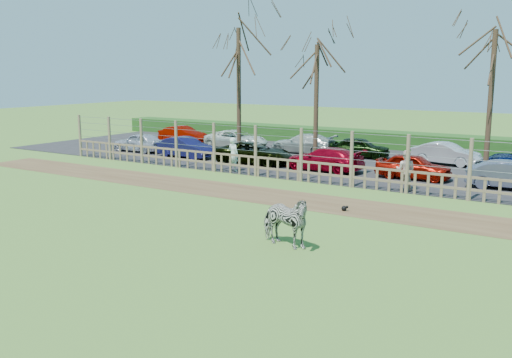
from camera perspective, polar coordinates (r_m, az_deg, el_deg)
The scene contains 23 objects.
ground at distance 20.12m, azimuth -6.24°, elevation -3.92°, with size 120.00×120.00×0.00m, color olive.
dirt_strip at distance 23.70m, azimuth 0.54°, elevation -1.60°, with size 34.00×2.80×0.01m, color brown.
asphalt at distance 32.48m, azimuth 9.87°, elevation 1.63°, with size 44.00×13.00×0.04m, color #232326.
hedge at distance 38.92m, azimuth 13.86°, elevation 3.76°, with size 46.00×2.00×1.10m, color #1E4716.
fence at distance 26.54m, azimuth 4.53°, elevation 1.46°, with size 30.16×0.16×2.50m.
tree_left at distance 33.40m, azimuth -1.75°, elevation 11.67°, with size 4.80×4.80×7.88m.
tree_mid at distance 32.00m, azimuth 6.09°, elevation 10.32°, with size 4.80×4.80×6.83m.
tree_right at distance 29.64m, azimuth 22.61°, elevation 10.26°, with size 4.80×4.80×7.35m.
zebra at distance 16.64m, azimuth 2.85°, elevation -4.21°, with size 0.84×1.85×1.56m, color gray.
visitor_a at distance 29.06m, azimuth -2.29°, elevation 2.48°, with size 0.63×0.41×1.72m, color silver.
visitor_b at distance 25.18m, azimuth 14.71°, elevation 0.86°, with size 0.84×0.65×1.72m, color beige.
crow at distance 21.23m, azimuth 8.83°, elevation -2.91°, with size 0.26×0.20×0.22m.
car_0 at distance 36.91m, azimuth -11.59°, elevation 3.63°, with size 1.42×3.52×1.20m, color silver.
car_1 at distance 33.93m, azimuth -7.06°, elevation 3.15°, with size 1.27×3.64×1.20m, color #17174F.
car_2 at distance 31.32m, azimuth -0.21°, elevation 2.61°, with size 1.99×4.32×1.20m, color black.
car_3 at distance 29.40m, azimuth 6.87°, elevation 2.00°, with size 1.68×4.13×1.20m, color maroon.
car_4 at distance 27.96m, azimuth 15.47°, elevation 1.23°, with size 1.42×3.52×1.20m, color #8D0D04.
car_5 at distance 26.94m, azimuth 24.10°, elevation 0.33°, with size 1.27×3.64×1.20m, color #535872.
car_7 at distance 40.85m, azimuth -7.32°, elevation 4.42°, with size 1.27×3.64×1.20m, color #860B00.
car_8 at distance 37.69m, azimuth -1.97°, elevation 3.98°, with size 1.99×4.32×1.20m, color white.
car_9 at distance 35.71m, azimuth 4.71°, elevation 3.57°, with size 1.68×4.13×1.20m, color #B7BFB5.
car_10 at distance 34.24m, azimuth 10.33°, elevation 3.13°, with size 1.42×3.52×1.20m, color black.
car_11 at distance 32.80m, azimuth 18.46°, elevation 2.42°, with size 1.27×3.64×1.20m, color silver.
Camera 1 is at (12.18, -15.19, 5.06)m, focal length 40.00 mm.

